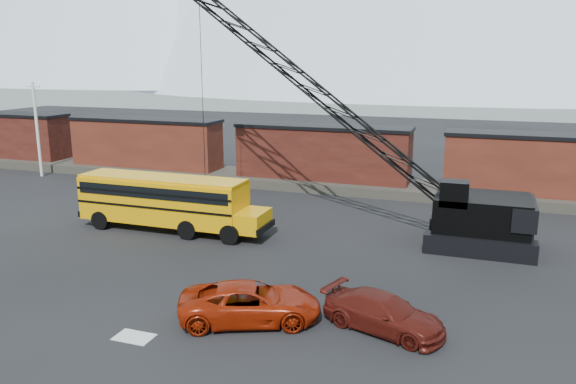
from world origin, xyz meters
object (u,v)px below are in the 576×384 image
Objects in this scene: red_pickup at (250,303)px; crawler_crane at (333,104)px; school_bus at (168,201)px; maroon_suv at (384,313)px.

red_pickup is 14.42m from crawler_crane.
school_bus is 2.51× the size of maroon_suv.
red_pickup reaches higher than maroon_suv.
crawler_crane is at bearing -21.72° from red_pickup.
school_bus is at bearing -157.75° from crawler_crane.
maroon_suv is (14.09, -8.27, -1.12)m from school_bus.
maroon_suv is at bearing -30.42° from school_bus.
red_pickup is 0.27× the size of crawler_crane.
red_pickup is at bearing -45.24° from school_bus.
school_bus reaches higher than red_pickup.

